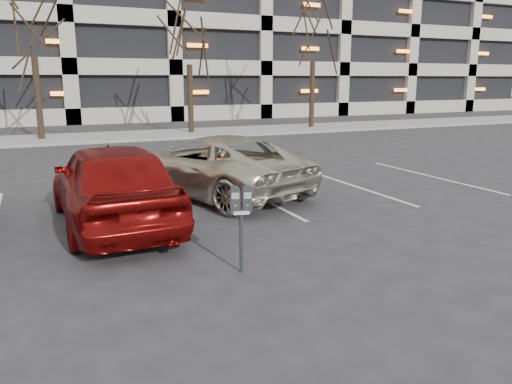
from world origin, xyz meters
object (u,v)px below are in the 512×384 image
object	(u,v)px
tree_d	(314,19)
car_red	(113,183)
tree_c	(188,20)
suv_silver	(214,165)
tree_b	(29,1)
parking_meter	(241,208)

from	to	relation	value
tree_d	car_red	world-z (taller)	tree_d
tree_d	car_red	xyz separation A→B (m)	(-13.06, -14.99, -5.10)
tree_c	suv_silver	xyz separation A→B (m)	(-3.43, -13.25, -4.81)
tree_b	tree_d	distance (m)	14.00
tree_d	car_red	distance (m)	20.53
parking_meter	car_red	bearing A→B (deg)	128.70
tree_b	tree_c	xyz separation A→B (m)	(7.00, 0.00, -0.45)
tree_b	suv_silver	world-z (taller)	tree_b
suv_silver	tree_c	bearing A→B (deg)	-123.68
tree_b	car_red	world-z (taller)	tree_b
tree_b	parking_meter	distance (m)	19.00
suv_silver	tree_b	bearing A→B (deg)	-94.08
tree_b	tree_d	bearing A→B (deg)	0.00
tree_b	tree_d	world-z (taller)	tree_b
tree_c	car_red	xyz separation A→B (m)	(-6.06, -14.99, -4.71)
tree_d	parking_meter	xyz separation A→B (m)	(-11.77, -18.19, -4.96)
tree_d	parking_meter	bearing A→B (deg)	-122.90
parking_meter	suv_silver	bearing A→B (deg)	91.47
tree_b	tree_c	distance (m)	7.01
tree_b	suv_silver	distance (m)	14.69
tree_c	car_red	size ratio (longest dim) A/B	1.60
parking_meter	car_red	size ratio (longest dim) A/B	0.26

